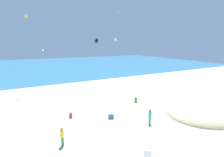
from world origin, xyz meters
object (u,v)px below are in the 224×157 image
object	(u,v)px
beach_chair_far_left	(147,155)
kite_yellow	(26,17)
person_4	(62,135)
kite_pink	(119,13)
kite_lime	(43,50)
kite_white	(115,39)
person_2	(150,116)
person_3	(71,115)
beach_chair_far_right	(111,116)
kite_black	(96,41)
person_1	(136,100)

from	to	relation	value
beach_chair_far_left	kite_yellow	distance (m)	24.59
person_4	kite_pink	xyz separation A→B (m)	(19.05, 25.45, 14.54)
kite_lime	kite_white	xyz separation A→B (m)	(14.94, 4.15, 2.12)
person_2	kite_lime	xyz separation A→B (m)	(-8.01, 15.95, 5.78)
person_3	kite_white	size ratio (longest dim) A/B	0.49
beach_chair_far_left	kite_lime	distance (m)	21.08
kite_pink	beach_chair_far_left	bearing A→B (deg)	-115.73
beach_chair_far_right	kite_white	distance (m)	21.69
kite_yellow	kite_pink	size ratio (longest dim) A/B	0.91
person_4	kite_black	xyz separation A→B (m)	(9.68, 17.25, 7.35)
kite_black	person_4	bearing A→B (deg)	-119.30
kite_lime	kite_yellow	bearing A→B (deg)	144.80
kite_black	kite_pink	size ratio (longest dim) A/B	1.24
person_3	kite_yellow	xyz separation A→B (m)	(-3.28, 12.42, 11.38)
person_2	kite_lime	world-z (taller)	kite_lime
kite_lime	kite_white	world-z (taller)	kite_white
beach_chair_far_right	person_4	bearing A→B (deg)	140.88
person_1	person_3	bearing A→B (deg)	-143.93
person_4	kite_yellow	world-z (taller)	kite_yellow
person_2	person_4	world-z (taller)	person_2
beach_chair_far_left	person_4	distance (m)	6.32
beach_chair_far_right	person_4	distance (m)	5.79
person_3	kite_white	distance (m)	22.08
person_4	beach_chair_far_left	bearing A→B (deg)	-59.51
kite_white	person_4	bearing A→B (deg)	-127.38
beach_chair_far_left	person_2	xyz separation A→B (m)	(3.23, 3.56, 0.60)
beach_chair_far_left	kite_yellow	bearing A→B (deg)	49.22
person_1	kite_pink	xyz separation A→B (m)	(8.72, 20.51, 15.11)
beach_chair_far_right	kite_yellow	bearing A→B (deg)	53.11
person_1	person_2	size ratio (longest dim) A/B	0.52
kite_yellow	kite_white	bearing A→B (deg)	9.75
person_2	person_4	distance (m)	8.12
person_3	kite_lime	world-z (taller)	kite_lime
beach_chair_far_left	kite_black	xyz separation A→B (m)	(4.81, 21.22, 7.94)
person_4	person_1	bearing A→B (deg)	5.20
kite_yellow	kite_black	bearing A→B (deg)	2.22
beach_chair_far_right	person_2	bearing A→B (deg)	-106.18
person_4	kite_pink	bearing A→B (deg)	32.85
beach_chair_far_right	kite_yellow	size ratio (longest dim) A/B	0.70
person_2	kite_lime	bearing A→B (deg)	125.27
kite_yellow	kite_white	size ratio (longest dim) A/B	0.91
beach_chair_far_left	kite_lime	bearing A→B (deg)	45.42
person_2	kite_pink	xyz separation A→B (m)	(10.95, 25.85, 14.54)
person_3	person_4	xyz separation A→B (m)	(-1.57, -4.39, 0.60)
beach_chair_far_left	person_2	bearing A→B (deg)	-10.56
person_1	person_4	world-z (taller)	person_4
beach_chair_far_right	person_3	bearing A→B (deg)	87.85
beach_chair_far_left	person_3	world-z (taller)	person_3
person_2	kite_yellow	size ratio (longest dim) A/B	1.20
person_4	kite_white	distance (m)	26.00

